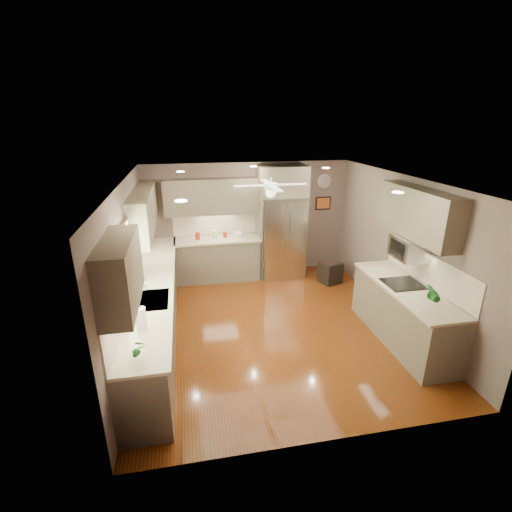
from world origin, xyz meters
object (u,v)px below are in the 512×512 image
object	(u,v)px
stool	(330,272)
microwave	(409,248)
canister_a	(198,236)
soap_bottle	(143,285)
potted_plant_left	(139,348)
potted_plant_right	(433,294)
canister_c	(215,235)
refrigerator	(282,224)
paper_towel	(141,319)
bowl	(239,236)
canister_d	(225,235)

from	to	relation	value
stool	microwave	bearing A→B (deg)	-79.61
canister_a	soap_bottle	world-z (taller)	soap_bottle
potted_plant_left	potted_plant_right	world-z (taller)	potted_plant_right
canister_c	refrigerator	size ratio (longest dim) A/B	0.08
potted_plant_right	stool	bearing A→B (deg)	95.27
canister_a	paper_towel	size ratio (longest dim) A/B	0.50
soap_bottle	microwave	xyz separation A→B (m)	(4.08, -0.37, 0.45)
canister_c	refrigerator	world-z (taller)	refrigerator
bowl	stool	distance (m)	2.13
canister_c	soap_bottle	world-z (taller)	canister_c
potted_plant_right	refrigerator	xyz separation A→B (m)	(-1.21, 3.56, 0.08)
canister_d	potted_plant_right	distance (m)	4.40
potted_plant_right	soap_bottle	bearing A→B (deg)	162.89
canister_d	canister_a	bearing A→B (deg)	-174.35
potted_plant_left	stool	bearing A→B (deg)	43.85
canister_c	stool	size ratio (longest dim) A/B	0.38
canister_a	potted_plant_left	distance (m)	4.17
canister_d	microwave	size ratio (longest dim) A/B	0.23
potted_plant_left	bowl	bearing A→B (deg)	67.53
bowl	stool	world-z (taller)	bowl
potted_plant_right	microwave	distance (m)	0.94
refrigerator	paper_towel	size ratio (longest dim) A/B	7.71
paper_towel	soap_bottle	bearing A→B (deg)	94.10
canister_d	potted_plant_left	distance (m)	4.38
bowl	stool	xyz separation A→B (m)	(1.90, -0.63, -0.73)
canister_a	potted_plant_left	world-z (taller)	potted_plant_left
potted_plant_left	stool	xyz separation A→B (m)	(3.59, 3.45, -0.84)
potted_plant_left	refrigerator	distance (m)	4.85
canister_a	canister_c	size ratio (longest dim) A/B	0.81
soap_bottle	canister_d	bearing A→B (deg)	58.19
potted_plant_left	bowl	world-z (taller)	potted_plant_left
canister_d	soap_bottle	bearing A→B (deg)	-121.81
canister_c	refrigerator	xyz separation A→B (m)	(1.47, -0.03, 0.16)
canister_c	refrigerator	bearing A→B (deg)	-1.00
canister_a	paper_towel	bearing A→B (deg)	-103.52
canister_a	refrigerator	xyz separation A→B (m)	(1.84, -0.03, 0.17)
canister_d	refrigerator	world-z (taller)	refrigerator
canister_a	canister_c	xyz separation A→B (m)	(0.37, -0.00, 0.01)
canister_d	microwave	bearing A→B (deg)	-47.31
canister_c	canister_d	size ratio (longest dim) A/B	1.56
bowl	paper_towel	xyz separation A→B (m)	(-1.72, -3.47, 0.11)
potted_plant_left	microwave	bearing A→B (deg)	18.86
soap_bottle	potted_plant_left	size ratio (longest dim) A/B	0.69
potted_plant_left	bowl	size ratio (longest dim) A/B	1.20
potted_plant_right	refrigerator	world-z (taller)	refrigerator
bowl	canister_c	bearing A→B (deg)	178.84
canister_a	canister_c	bearing A→B (deg)	-0.18
potted_plant_right	bowl	xyz separation A→B (m)	(-2.17, 3.57, -0.14)
bowl	microwave	distance (m)	3.59
canister_d	bowl	bearing A→B (deg)	-13.34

